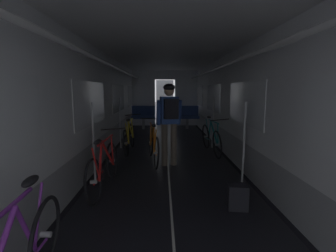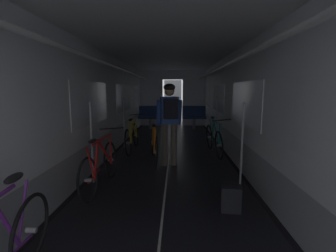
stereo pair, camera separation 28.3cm
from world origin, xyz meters
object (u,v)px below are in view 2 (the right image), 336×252
person_cyclist_aisle (170,116)px  bicycle_orange_in_aisle (154,145)px  bicycle_yellow (132,137)px  backpack_on_floor (231,198)px  bench_seat_far_left (150,115)px  bicycle_red (101,166)px  bench_seat_far_right (194,115)px  bicycle_teal (214,139)px

person_cyclist_aisle → bicycle_orange_in_aisle: (-0.35, 0.26, -0.69)m
person_cyclist_aisle → bicycle_yellow: bearing=130.3°
person_cyclist_aisle → backpack_on_floor: (0.87, -1.95, -0.90)m
bench_seat_far_left → bicycle_orange_in_aisle: size_ratio=0.58×
bench_seat_far_left → bicycle_red: bearing=-91.3°
bench_seat_far_left → bicycle_orange_in_aisle: 4.74m
bicycle_yellow → person_cyclist_aisle: size_ratio=0.98×
bicycle_orange_in_aisle → bench_seat_far_right: bearing=75.5°
backpack_on_floor → bicycle_red: bearing=161.1°
bench_seat_far_left → bicycle_orange_in_aisle: (0.59, -4.70, -0.18)m
bicycle_red → bench_seat_far_right: bearing=72.7°
bench_seat_far_right → person_cyclist_aisle: person_cyclist_aisle is taller
bicycle_yellow → bicycle_teal: 2.11m
bench_seat_far_left → bench_seat_far_right: 1.80m
bench_seat_far_left → bicycle_yellow: (-0.08, -3.77, -0.18)m
bicycle_orange_in_aisle → backpack_on_floor: size_ratio=4.95×
bicycle_red → person_cyclist_aisle: person_cyclist_aisle is taller
bicycle_teal → bench_seat_far_left: bearing=117.0°
person_cyclist_aisle → backpack_on_floor: size_ratio=5.09×
bicycle_yellow → backpack_on_floor: size_ratio=4.97×
bicycle_teal → person_cyclist_aisle: size_ratio=0.98×
bench_seat_far_left → bicycle_orange_in_aisle: bench_seat_far_left is taller
bicycle_red → bicycle_teal: (2.17, 2.28, -0.00)m
bench_seat_far_left → bicycle_teal: 4.46m
person_cyclist_aisle → bicycle_orange_in_aisle: bearing=142.9°
bench_seat_far_right → bicycle_yellow: bench_seat_far_right is taller
bicycle_red → bicycle_teal: same height
bicycle_yellow → bicycle_teal: size_ratio=1.00×
bicycle_red → bicycle_orange_in_aisle: bicycle_red is taller
bicycle_orange_in_aisle → bicycle_teal: bearing=27.1°
bicycle_orange_in_aisle → bicycle_yellow: bearing=125.5°
backpack_on_floor → person_cyclist_aisle: bearing=114.1°
bench_seat_far_left → bicycle_red: (-0.15, -6.24, -0.18)m
bicycle_red → bicycle_yellow: bearing=88.4°
person_cyclist_aisle → bench_seat_far_left: bearing=100.6°
bench_seat_far_left → person_cyclist_aisle: (0.93, -4.96, 0.50)m
bicycle_teal → person_cyclist_aisle: 1.63m
bench_seat_far_right → bicycle_red: bearing=-107.3°
bicycle_teal → person_cyclist_aisle: (-1.09, -0.99, 0.69)m
bench_seat_far_right → backpack_on_floor: bench_seat_far_right is taller
backpack_on_floor → bicycle_teal: bearing=85.8°
person_cyclist_aisle → bicycle_orange_in_aisle: person_cyclist_aisle is taller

